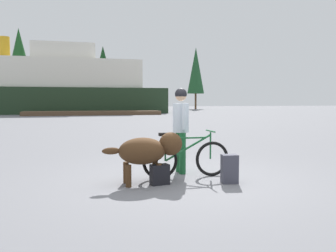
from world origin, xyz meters
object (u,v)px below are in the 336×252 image
at_px(person_cyclist, 181,122).
at_px(backpack, 230,169).
at_px(dog, 148,150).
at_px(ferry_boat, 40,87).
at_px(bicycle, 186,158).
at_px(handbag_pannier, 160,174).

bearing_deg(person_cyclist, backpack, -61.46).
distance_m(dog, ferry_boat, 37.01).
xyz_separation_m(dog, backpack, (1.40, -0.31, -0.34)).
distance_m(bicycle, handbag_pannier, 0.76).
height_order(person_cyclist, dog, person_cyclist).
distance_m(person_cyclist, handbag_pannier, 1.38).
distance_m(bicycle, person_cyclist, 0.80).
xyz_separation_m(bicycle, ferry_boat, (-5.98, 36.27, 2.59)).
distance_m(bicycle, backpack, 0.88).
bearing_deg(dog, bicycle, 20.98).
xyz_separation_m(person_cyclist, backpack, (0.58, -1.07, -0.78)).
bearing_deg(backpack, ferry_boat, 100.14).
relative_size(backpack, ferry_boat, 0.02).
distance_m(bicycle, ferry_boat, 36.85).
distance_m(handbag_pannier, ferry_boat, 37.17).
bearing_deg(handbag_pannier, ferry_boat, 98.33).
xyz_separation_m(bicycle, backpack, (0.62, -0.61, -0.12)).
height_order(bicycle, dog, dog).
distance_m(dog, backpack, 1.47).
relative_size(person_cyclist, ferry_boat, 0.06).
distance_m(person_cyclist, dog, 1.20).
relative_size(handbag_pannier, ferry_boat, 0.01).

